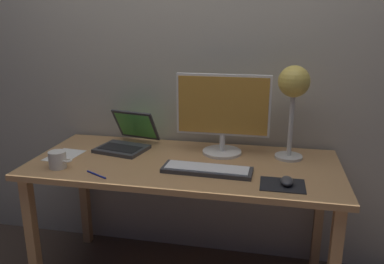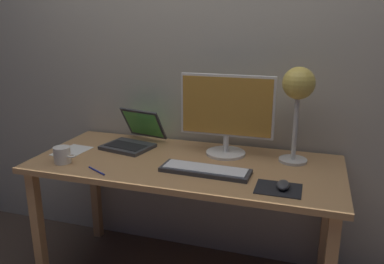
{
  "view_description": "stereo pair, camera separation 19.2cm",
  "coord_description": "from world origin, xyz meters",
  "px_view_note": "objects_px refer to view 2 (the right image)",
  "views": [
    {
      "loc": [
        0.43,
        -1.86,
        1.46
      ],
      "look_at": [
        0.05,
        -0.05,
        0.92
      ],
      "focal_mm": 36.37,
      "sensor_mm": 36.0,
      "label": 1
    },
    {
      "loc": [
        0.61,
        -1.81,
        1.46
      ],
      "look_at": [
        0.05,
        -0.05,
        0.92
      ],
      "focal_mm": 36.37,
      "sensor_mm": 36.0,
      "label": 2
    }
  ],
  "objects_px": {
    "monitor": "(227,112)",
    "coffee_mug": "(63,155)",
    "keyboard_main": "(205,170)",
    "laptop": "(135,135)",
    "pen": "(97,171)",
    "mouse": "(283,185)",
    "desk_lamp": "(298,90)"
  },
  "relations": [
    {
      "from": "monitor",
      "to": "coffee_mug",
      "type": "distance_m",
      "value": 0.89
    },
    {
      "from": "keyboard_main",
      "to": "laptop",
      "type": "distance_m",
      "value": 0.59
    },
    {
      "from": "laptop",
      "to": "pen",
      "type": "distance_m",
      "value": 0.44
    },
    {
      "from": "mouse",
      "to": "pen",
      "type": "relative_size",
      "value": 0.69
    },
    {
      "from": "keyboard_main",
      "to": "pen",
      "type": "bearing_deg",
      "value": -163.65
    },
    {
      "from": "keyboard_main",
      "to": "coffee_mug",
      "type": "relative_size",
      "value": 3.66
    },
    {
      "from": "laptop",
      "to": "desk_lamp",
      "type": "height_order",
      "value": "desk_lamp"
    },
    {
      "from": "monitor",
      "to": "laptop",
      "type": "height_order",
      "value": "monitor"
    },
    {
      "from": "desk_lamp",
      "to": "mouse",
      "type": "xyz_separation_m",
      "value": [
        -0.02,
        -0.37,
        -0.36
      ]
    },
    {
      "from": "coffee_mug",
      "to": "pen",
      "type": "xyz_separation_m",
      "value": [
        0.23,
        -0.05,
        -0.04
      ]
    },
    {
      "from": "mouse",
      "to": "desk_lamp",
      "type": "bearing_deg",
      "value": 87.01
    },
    {
      "from": "mouse",
      "to": "pen",
      "type": "bearing_deg",
      "value": -175.66
    },
    {
      "from": "keyboard_main",
      "to": "coffee_mug",
      "type": "bearing_deg",
      "value": -172.65
    },
    {
      "from": "monitor",
      "to": "keyboard_main",
      "type": "height_order",
      "value": "monitor"
    },
    {
      "from": "laptop",
      "to": "desk_lamp",
      "type": "relative_size",
      "value": 0.74
    },
    {
      "from": "monitor",
      "to": "mouse",
      "type": "distance_m",
      "value": 0.55
    },
    {
      "from": "coffee_mug",
      "to": "pen",
      "type": "distance_m",
      "value": 0.24
    },
    {
      "from": "mouse",
      "to": "laptop",
      "type": "bearing_deg",
      "value": 157.28
    },
    {
      "from": "monitor",
      "to": "mouse",
      "type": "height_order",
      "value": "monitor"
    },
    {
      "from": "desk_lamp",
      "to": "mouse",
      "type": "relative_size",
      "value": 5.15
    },
    {
      "from": "monitor",
      "to": "desk_lamp",
      "type": "bearing_deg",
      "value": -0.44
    },
    {
      "from": "mouse",
      "to": "keyboard_main",
      "type": "bearing_deg",
      "value": 167.66
    },
    {
      "from": "keyboard_main",
      "to": "laptop",
      "type": "height_order",
      "value": "laptop"
    },
    {
      "from": "keyboard_main",
      "to": "coffee_mug",
      "type": "height_order",
      "value": "coffee_mug"
    },
    {
      "from": "coffee_mug",
      "to": "laptop",
      "type": "bearing_deg",
      "value": 59.2
    },
    {
      "from": "desk_lamp",
      "to": "coffee_mug",
      "type": "relative_size",
      "value": 4.07
    },
    {
      "from": "laptop",
      "to": "desk_lamp",
      "type": "distance_m",
      "value": 0.96
    },
    {
      "from": "keyboard_main",
      "to": "monitor",
      "type": "bearing_deg",
      "value": 82.82
    },
    {
      "from": "monitor",
      "to": "coffee_mug",
      "type": "bearing_deg",
      "value": -153.83
    },
    {
      "from": "desk_lamp",
      "to": "mouse",
      "type": "height_order",
      "value": "desk_lamp"
    },
    {
      "from": "monitor",
      "to": "desk_lamp",
      "type": "xyz_separation_m",
      "value": [
        0.36,
        -0.0,
        0.13
      ]
    },
    {
      "from": "keyboard_main",
      "to": "mouse",
      "type": "xyz_separation_m",
      "value": [
        0.38,
        -0.08,
        0.01
      ]
    }
  ]
}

